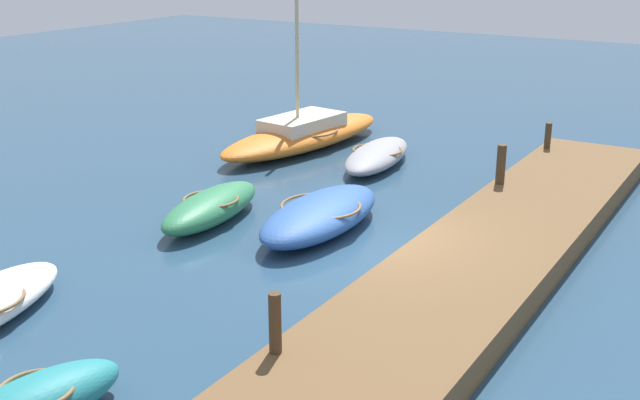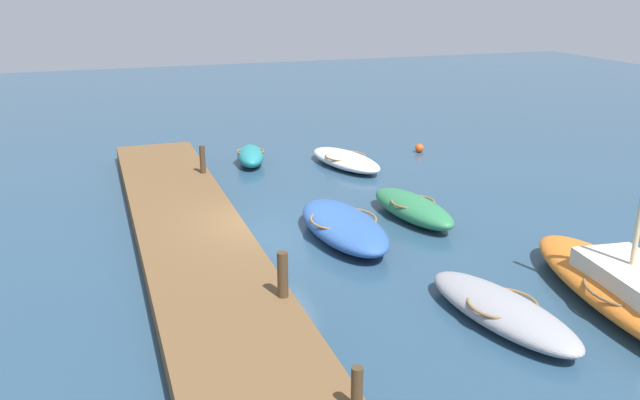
# 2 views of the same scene
# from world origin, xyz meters

# --- Properties ---
(ground_plane) EXTENTS (84.00, 84.00, 0.00)m
(ground_plane) POSITION_xyz_m (0.00, 0.00, 0.00)
(ground_plane) COLOR navy
(dock_platform) EXTENTS (21.30, 3.04, 0.59)m
(dock_platform) POSITION_xyz_m (0.00, -2.29, 0.30)
(dock_platform) COLOR brown
(dock_platform) RESTS_ON ground_plane
(rowboat_grey) EXTENTS (4.58, 2.24, 0.64)m
(rowboat_grey) POSITION_xyz_m (6.66, 3.53, 0.32)
(rowboat_grey) COLOR #939399
(rowboat_grey) RESTS_ON ground_plane
(rowboat_green) EXTENTS (4.08, 1.85, 0.76)m
(rowboat_green) POSITION_xyz_m (-0.09, 4.71, 0.39)
(rowboat_green) COLOR #2D7A4C
(rowboat_green) RESTS_ON ground_plane
(sailboat_orange) EXTENTS (7.86, 3.19, 5.12)m
(sailboat_orange) POSITION_xyz_m (7.28, 6.67, 0.49)
(sailboat_orange) COLOR orange
(sailboat_orange) RESTS_ON ground_plane
(motorboat_blue) EXTENTS (4.72, 2.09, 0.82)m
(motorboat_blue) POSITION_xyz_m (0.79, 2.02, 0.42)
(motorboat_blue) COLOR #2D569E
(motorboat_blue) RESTS_ON ground_plane
(mooring_post_west) EXTENTS (0.20, 0.20, 1.02)m
(mooring_post_west) POSITION_xyz_m (-5.55, -1.02, 1.10)
(mooring_post_west) COLOR #47331E
(mooring_post_west) RESTS_ON dock_platform
(mooring_post_mid_west) EXTENTS (0.24, 0.24, 1.06)m
(mooring_post_mid_west) POSITION_xyz_m (4.94, -1.02, 1.12)
(mooring_post_mid_west) COLOR #47331E
(mooring_post_mid_west) RESTS_ON dock_platform
(mooring_post_mid_east) EXTENTS (0.20, 0.20, 0.80)m
(mooring_post_mid_east) POSITION_xyz_m (9.30, -1.02, 0.99)
(mooring_post_mid_east) COLOR #47331E
(mooring_post_mid_east) RESTS_ON dock_platform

